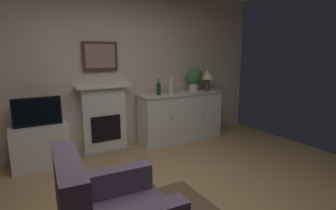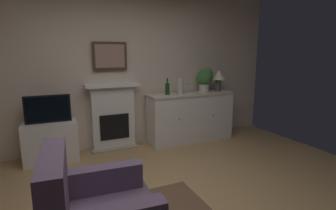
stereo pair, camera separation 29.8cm
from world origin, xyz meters
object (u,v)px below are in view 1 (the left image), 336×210
Objects in this scene: tv_cabinet at (41,146)px; potted_plant_small at (194,78)px; wine_glass_left at (178,87)px; framed_picture at (100,56)px; sideboard_cabinet at (181,116)px; wine_glass_center at (182,86)px; vase_decorative at (171,86)px; wine_bottle at (159,89)px; table_lamp at (207,76)px; fireplace_unit at (104,118)px; tv_set at (37,112)px.

tv_cabinet is 1.74× the size of potted_plant_small.
potted_plant_small is (0.40, 0.07, 0.13)m from wine_glass_left.
framed_picture is 1.76m from potted_plant_small.
wine_glass_center is at bearing 29.91° from sideboard_cabinet.
sideboard_cabinet is at bearing -0.36° from tv_cabinet.
wine_glass_left is 0.16m from vase_decorative.
table_lamp is at bearing 0.71° from wine_bottle.
fireplace_unit is at bearing 175.57° from potted_plant_small.
tv_set is (-0.98, -0.23, -0.75)m from framed_picture.
wine_glass_center is at bearing -174.68° from potted_plant_small.
vase_decorative is (-0.27, -0.07, 0.02)m from wine_glass_center.
wine_glass_center is 0.22× the size of tv_cabinet.
wine_bottle is at bearing 178.43° from wine_glass_left.
table_lamp is 1.08m from wine_bottle.
wine_glass_left is at bearing -177.96° from table_lamp.
fireplace_unit is 2.75× the size of table_lamp.
wine_bottle is at bearing 171.09° from vase_decorative.
tv_cabinet is (-0.97, -0.21, -1.24)m from framed_picture.
vase_decorative is 0.45× the size of tv_set.
table_lamp is 1.38× the size of wine_bottle.
sideboard_cabinet is 0.57m from wine_glass_left.
wine_glass_center is 2.49m from tv_cabinet.
tv_cabinet is at bearing -179.35° from potted_plant_small.
wine_glass_center is at bearing 20.99° from wine_glass_left.
sideboard_cabinet is 9.66× the size of wine_glass_left.
potted_plant_small is at bearing -4.43° from fireplace_unit.
potted_plant_small is (0.32, 0.05, 0.70)m from sideboard_cabinet.
framed_picture is 3.33× the size of wine_glass_left.
potted_plant_small is at bearing 9.81° from wine_glass_left.
tv_set is 1.44× the size of potted_plant_small.
tv_set is at bearing -169.23° from fireplace_unit.
fireplace_unit is at bearing 173.59° from wine_glass_center.
vase_decorative is 0.65× the size of potted_plant_small.
tv_cabinet is at bearing 179.64° from sideboard_cabinet.
sideboard_cabinet is at bearing -7.31° from fireplace_unit.
wine_glass_left is (1.30, -0.25, -0.54)m from framed_picture.
sideboard_cabinet is 2.57× the size of tv_set.
wine_glass_left is at bearing -1.57° from wine_bottle.
tv_cabinet is (-2.39, -0.00, -0.71)m from wine_glass_center.
tv_set is (-2.95, -0.01, -0.36)m from table_lamp.
wine_glass_left is at bearing -163.00° from sideboard_cabinet.
wine_bottle is 2.01m from tv_cabinet.
vase_decorative is 2.13m from tv_set.
wine_glass_left is at bearing -10.70° from framed_picture.
tv_set is (-2.28, 0.02, -0.21)m from wine_glass_left.
vase_decorative is (1.15, -0.27, -0.52)m from framed_picture.
table_lamp is at bearing 3.45° from vase_decorative.
wine_glass_left reaches higher than tv_set.
framed_picture is 1.43m from wine_glass_left.
sideboard_cabinet is 5.67× the size of vase_decorative.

